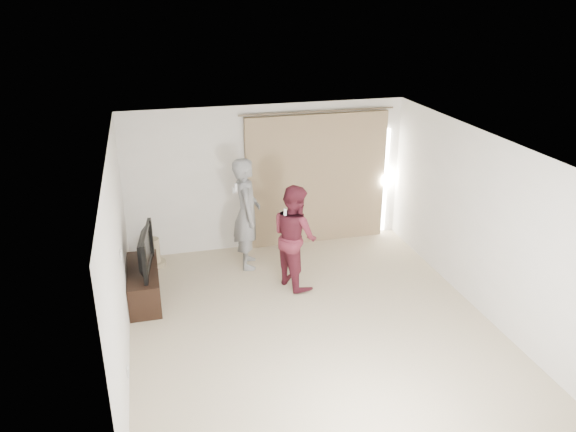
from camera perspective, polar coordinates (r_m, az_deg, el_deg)
The scene contains 10 objects.
floor at distance 8.14m, azimuth 2.32°, elevation -10.76°, with size 5.50×5.50×0.00m, color beige.
wall_back at distance 9.99m, azimuth -2.12°, elevation 3.95°, with size 5.00×0.04×2.60m, color silver.
wall_left at distance 7.25m, azimuth -16.86°, elevation -4.39°, with size 0.04×5.50×2.60m.
ceiling at distance 7.07m, azimuth 2.64°, elevation 7.20°, with size 5.00×5.50×0.01m, color silver.
curtain at distance 10.19m, azimuth 3.00°, elevation 3.72°, with size 2.80×0.11×2.46m.
tv_console at distance 8.85m, azimuth -14.43°, elevation -6.69°, with size 0.46×1.32×0.51m, color black.
tv at distance 8.60m, azimuth -14.78°, elevation -3.43°, with size 1.06×0.14×0.61m, color black.
scratching_post at distance 9.87m, azimuth -13.43°, elevation -3.81°, with size 0.37×0.37×0.49m.
person_man at distance 9.33m, azimuth -4.22°, elevation 0.27°, with size 0.54×0.75×1.91m.
person_woman at distance 8.75m, azimuth 0.68°, elevation -2.05°, with size 0.86×0.97×1.67m.
Camera 1 is at (-2.03, -6.52, 4.43)m, focal length 35.00 mm.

